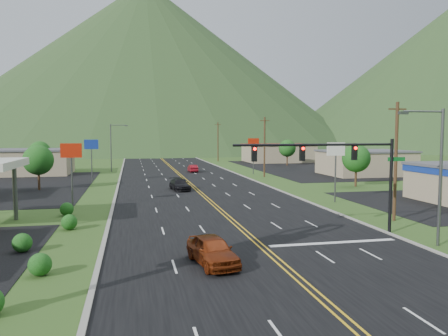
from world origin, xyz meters
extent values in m
plane|color=#314D1B|center=(0.00, 0.00, 0.00)|extent=(500.00, 500.00, 0.00)
cube|color=black|center=(0.00, 0.00, 0.00)|extent=(20.00, 460.00, 0.04)
cylinder|color=black|center=(10.50, 14.00, 3.50)|extent=(0.24, 0.24, 7.00)
cylinder|color=black|center=(4.50, 14.00, 6.60)|extent=(12.00, 0.18, 0.18)
cube|color=#0C591E|center=(10.90, 14.00, 5.50)|extent=(1.40, 0.06, 0.30)
cube|color=black|center=(7.50, 14.00, 6.00)|extent=(0.35, 0.28, 1.05)
sphere|color=#FF0C05|center=(7.50, 13.82, 6.35)|extent=(0.22, 0.22, 0.22)
cube|color=black|center=(3.50, 14.00, 6.00)|extent=(0.35, 0.28, 1.05)
sphere|color=#FF0C05|center=(3.50, 13.82, 6.35)|extent=(0.22, 0.22, 0.22)
cube|color=black|center=(0.00, 14.00, 6.00)|extent=(0.35, 0.28, 1.05)
sphere|color=#FF0C05|center=(0.00, 13.82, 6.35)|extent=(0.22, 0.22, 0.22)
cylinder|color=#59595E|center=(11.50, 10.00, 4.50)|extent=(0.20, 0.20, 9.00)
cylinder|color=#59595E|center=(10.06, 10.00, 8.80)|extent=(2.88, 0.12, 0.12)
cube|color=#59595E|center=(8.62, 10.00, 8.70)|extent=(0.60, 0.25, 0.18)
cylinder|color=#59595E|center=(-12.00, 70.00, 4.50)|extent=(0.20, 0.20, 9.00)
cylinder|color=#59595E|center=(-10.56, 70.00, 8.80)|extent=(2.88, 0.12, 0.12)
cube|color=#59595E|center=(-9.12, 70.00, 8.70)|extent=(0.60, 0.25, 0.18)
cylinder|color=#59595E|center=(-18.00, 25.00, 2.50)|extent=(0.36, 0.36, 5.00)
cube|color=tan|center=(-28.00, 68.00, 2.10)|extent=(18.00, 11.00, 4.20)
cube|color=#4C4C51|center=(-28.00, 68.00, 4.35)|extent=(18.40, 11.40, 0.30)
cube|color=tan|center=(32.00, 55.00, 2.00)|extent=(14.00, 11.00, 4.00)
cube|color=#4C4C51|center=(32.00, 55.00, 4.15)|extent=(14.40, 11.40, 0.30)
cube|color=tan|center=(28.00, 90.00, 2.10)|extent=(16.00, 12.00, 4.20)
cube|color=maroon|center=(28.00, 90.00, 4.35)|extent=(16.40, 12.40, 0.30)
cylinder|color=#59595E|center=(-14.00, 30.00, 2.50)|extent=(0.16, 0.16, 5.00)
cube|color=#B11E0A|center=(-14.00, 30.00, 5.70)|extent=(2.00, 0.18, 1.40)
cylinder|color=#59595E|center=(-14.00, 52.00, 2.50)|extent=(0.16, 0.16, 5.00)
cube|color=navy|center=(-14.00, 52.00, 5.70)|extent=(2.00, 0.18, 1.40)
cylinder|color=#59595E|center=(13.00, 28.00, 2.50)|extent=(0.16, 0.16, 5.00)
cube|color=white|center=(13.00, 28.00, 5.70)|extent=(2.00, 0.18, 1.40)
cylinder|color=#59595E|center=(13.00, 60.00, 2.50)|extent=(0.16, 0.16, 5.00)
cube|color=#B11E0A|center=(13.00, 60.00, 5.70)|extent=(2.00, 0.18, 1.40)
cylinder|color=#382314|center=(-20.00, 45.00, 1.50)|extent=(0.30, 0.30, 3.00)
sphere|color=#174012|center=(-20.00, 45.00, 3.90)|extent=(3.84, 3.84, 3.84)
cylinder|color=#382314|center=(-25.00, 72.00, 1.50)|extent=(0.30, 0.30, 3.00)
sphere|color=#174012|center=(-25.00, 72.00, 3.90)|extent=(3.84, 3.84, 3.84)
cylinder|color=#382314|center=(22.00, 40.00, 1.50)|extent=(0.30, 0.30, 3.00)
sphere|color=#174012|center=(22.00, 40.00, 3.90)|extent=(3.84, 3.84, 3.84)
cylinder|color=#382314|center=(26.00, 78.00, 1.50)|extent=(0.30, 0.30, 3.00)
sphere|color=#174012|center=(26.00, 78.00, 3.90)|extent=(3.84, 3.84, 3.84)
cylinder|color=#382314|center=(13.50, 18.00, 5.00)|extent=(0.28, 0.28, 10.00)
cube|color=#382314|center=(13.50, 18.00, 9.40)|extent=(1.60, 0.12, 0.12)
cylinder|color=#382314|center=(13.50, 55.00, 5.00)|extent=(0.28, 0.28, 10.00)
cube|color=#382314|center=(13.50, 55.00, 9.40)|extent=(1.60, 0.12, 0.12)
cylinder|color=#382314|center=(13.50, 95.00, 5.00)|extent=(0.28, 0.28, 10.00)
cube|color=#382314|center=(13.50, 95.00, 9.40)|extent=(1.60, 0.12, 0.12)
cylinder|color=#382314|center=(13.50, 135.00, 5.00)|extent=(0.28, 0.28, 10.00)
cube|color=#382314|center=(13.50, 135.00, 9.40)|extent=(1.60, 0.12, 0.12)
cone|color=#253C1B|center=(0.00, 220.00, 42.50)|extent=(220.00, 220.00, 85.00)
imported|color=maroon|center=(-3.86, 8.94, 0.82)|extent=(2.72, 5.07, 1.64)
imported|color=black|center=(-2.19, 41.08, 0.72)|extent=(2.63, 5.20, 1.45)
imported|color=maroon|center=(2.97, 66.13, 0.68)|extent=(1.53, 4.14, 1.35)
camera|label=1|loc=(-8.22, -14.76, 7.49)|focal=35.00mm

